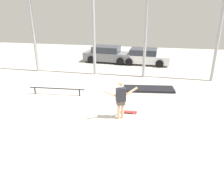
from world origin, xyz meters
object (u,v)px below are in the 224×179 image
Objects in this scene: skateboard at (129,112)px; parked_car_white at (145,57)px; skateboarder at (121,98)px; parked_car_grey at (108,54)px; grind_rail at (57,89)px; manual_pad at (149,89)px.

parked_car_white is (0.27, 9.43, 0.57)m from skateboard.
parked_car_grey is at bearing 78.85° from skateboarder.
parked_car_white is at bearing 2.68° from parked_car_grey.
grind_rail is 8.16m from parked_car_grey.
parked_car_grey reaches higher than manual_pad.
skateboard is at bearing -19.05° from grind_rail.
manual_pad reaches higher than skateboard.
parked_car_grey is at bearing 104.84° from skateboard.
skateboard is at bearing 35.97° from skateboarder.
grind_rail is at bearing 126.57° from skateboarder.
grind_rail is 0.77× the size of parked_car_white.
parked_car_grey reaches higher than grind_rail.
skateboarder is 0.42× the size of parked_car_grey.
skateboarder reaches higher than parked_car_grey.
grind_rail is at bearing -116.32° from parked_car_white.
manual_pad is 6.27m from parked_car_white.
skateboard is 3.31m from manual_pad.
grind_rail is at bearing -161.04° from manual_pad.
grind_rail is at bearing 158.34° from skateboard.
manual_pad is 0.69× the size of parked_car_grey.
skateboarder is 10.02m from parked_car_white.
parked_car_grey is at bearing 81.20° from grind_rail.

